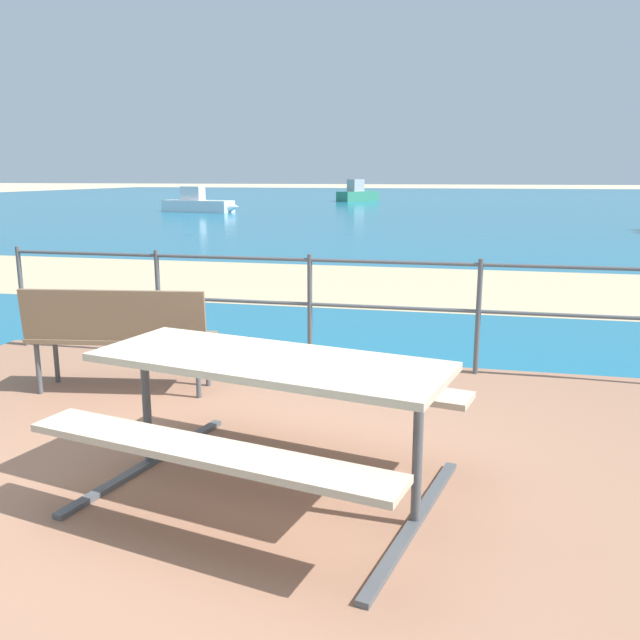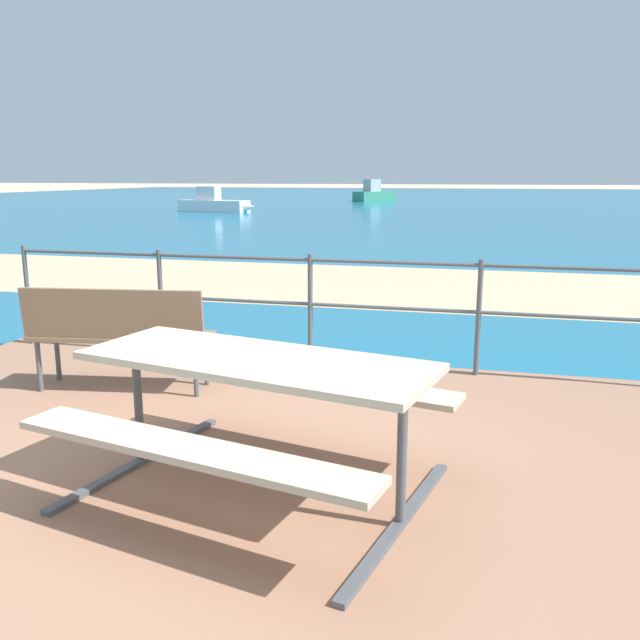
{
  "view_description": "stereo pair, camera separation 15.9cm",
  "coord_description": "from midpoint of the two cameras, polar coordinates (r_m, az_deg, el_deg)",
  "views": [
    {
      "loc": [
        1.38,
        -3.26,
        1.75
      ],
      "look_at": [
        0.12,
        2.34,
        0.49
      ],
      "focal_mm": 37.36,
      "sensor_mm": 36.0,
      "label": 1
    },
    {
      "loc": [
        1.54,
        -3.22,
        1.75
      ],
      "look_at": [
        0.12,
        2.34,
        0.49
      ],
      "focal_mm": 37.36,
      "sensor_mm": 36.0,
      "label": 2
    }
  ],
  "objects": [
    {
      "name": "beach_strip",
      "position": [
        10.78,
        4.81,
        3.02
      ],
      "size": [
        54.01,
        4.36,
        0.01
      ],
      "primitive_type": "cube",
      "rotation": [
        0.0,
        0.0,
        0.0
      ],
      "color": "tan",
      "rests_on": "ground"
    },
    {
      "name": "sea_water",
      "position": [
        43.3,
        10.99,
        9.83
      ],
      "size": [
        90.0,
        90.0,
        0.01
      ],
      "primitive_type": "cube",
      "color": "#196B8E",
      "rests_on": "ground"
    },
    {
      "name": "patio_paving",
      "position": [
        3.95,
        -10.66,
        -13.66
      ],
      "size": [
        6.4,
        5.2,
        0.06
      ],
      "primitive_type": "cube",
      "color": "#996B51",
      "rests_on": "ground"
    },
    {
      "name": "railing_fence",
      "position": [
        5.95,
        -1.64,
        2.21
      ],
      "size": [
        5.94,
        0.04,
        1.0
      ],
      "color": "#4C5156",
      "rests_on": "patio_paving"
    },
    {
      "name": "park_bench",
      "position": [
        5.41,
        -17.69,
        -0.8
      ],
      "size": [
        1.47,
        0.62,
        0.84
      ],
      "rotation": [
        0.0,
        0.0,
        3.29
      ],
      "color": "#7A6047",
      "rests_on": "patio_paving"
    },
    {
      "name": "boat_near",
      "position": [
        45.07,
        3.22,
        10.71
      ],
      "size": [
        2.66,
        3.4,
        1.43
      ],
      "rotation": [
        0.0,
        0.0,
        0.98
      ],
      "color": "#338466",
      "rests_on": "sea_water"
    },
    {
      "name": "ground_plane",
      "position": [
        3.96,
        -10.65,
        -14.05
      ],
      "size": [
        240.0,
        240.0,
        0.0
      ],
      "primitive_type": "plane",
      "color": "beige"
    },
    {
      "name": "boat_mid",
      "position": [
        32.4,
        -10.47,
        9.73
      ],
      "size": [
        4.0,
        1.55,
        1.19
      ],
      "rotation": [
        0.0,
        0.0,
        6.12
      ],
      "color": "silver",
      "rests_on": "sea_water"
    },
    {
      "name": "picnic_table",
      "position": [
        3.52,
        -5.73,
        -5.92
      ],
      "size": [
        2.14,
        1.8,
        0.76
      ],
      "rotation": [
        0.0,
        0.0,
        -0.21
      ],
      "color": "#BCAD93",
      "rests_on": "patio_paving"
    }
  ]
}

